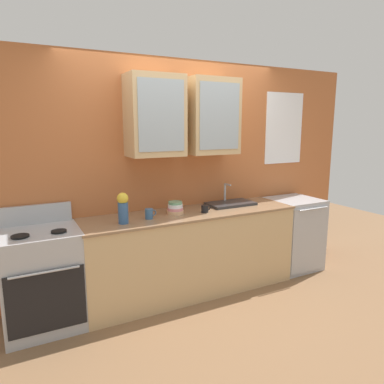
# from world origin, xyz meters

# --- Properties ---
(ground_plane) EXTENTS (10.00, 10.00, 0.00)m
(ground_plane) POSITION_xyz_m (0.00, 0.00, 0.00)
(ground_plane) COLOR brown
(back_wall_unit) EXTENTS (4.86, 0.45, 2.52)m
(back_wall_unit) POSITION_xyz_m (0.01, 0.32, 1.39)
(back_wall_unit) COLOR #B76638
(back_wall_unit) RESTS_ON ground_plane
(counter) EXTENTS (2.37, 0.64, 0.90)m
(counter) POSITION_xyz_m (0.00, 0.00, 0.45)
(counter) COLOR tan
(counter) RESTS_ON ground_plane
(stove_range) EXTENTS (0.67, 0.65, 1.08)m
(stove_range) POSITION_xyz_m (-1.49, -0.00, 0.46)
(stove_range) COLOR #ADAFB5
(stove_range) RESTS_ON ground_plane
(sink_faucet) EXTENTS (0.55, 0.31, 0.24)m
(sink_faucet) POSITION_xyz_m (0.57, 0.10, 0.92)
(sink_faucet) COLOR #2D2D30
(sink_faucet) RESTS_ON counter
(bowl_stack) EXTENTS (0.18, 0.18, 0.13)m
(bowl_stack) POSITION_xyz_m (-0.17, 0.01, 0.96)
(bowl_stack) COLOR #E0AD7F
(bowl_stack) RESTS_ON counter
(vase) EXTENTS (0.11, 0.11, 0.30)m
(vase) POSITION_xyz_m (-0.76, -0.10, 1.06)
(vase) COLOR #33598C
(vase) RESTS_ON counter
(cup_near_sink) EXTENTS (0.11, 0.08, 0.08)m
(cup_near_sink) POSITION_xyz_m (0.14, -0.07, 0.94)
(cup_near_sink) COLOR black
(cup_near_sink) RESTS_ON counter
(cup_near_bowls) EXTENTS (0.12, 0.08, 0.10)m
(cup_near_bowls) POSITION_xyz_m (-0.49, -0.05, 0.95)
(cup_near_bowls) COLOR #38608C
(cup_near_bowls) RESTS_ON counter
(dishwasher) EXTENTS (0.59, 0.62, 0.90)m
(dishwasher) POSITION_xyz_m (1.47, -0.00, 0.45)
(dishwasher) COLOR #ADAFB5
(dishwasher) RESTS_ON ground_plane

